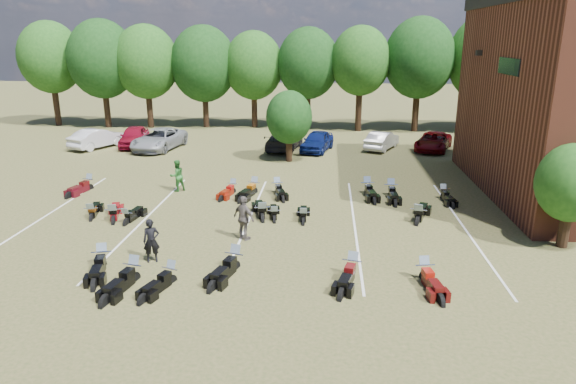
# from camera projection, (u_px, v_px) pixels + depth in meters

# --- Properties ---
(ground) EXTENTS (160.00, 160.00, 0.00)m
(ground) POSITION_uv_depth(u_px,v_px,m) (309.00, 248.00, 21.23)
(ground) COLOR brown
(ground) RESTS_ON ground
(car_0) EXTENTS (2.61, 4.92, 1.59)m
(car_0) POSITION_uv_depth(u_px,v_px,m) (134.00, 136.00, 40.83)
(car_0) COLOR maroon
(car_0) RESTS_ON ground
(car_1) EXTENTS (3.39, 4.89, 1.53)m
(car_1) POSITION_uv_depth(u_px,v_px,m) (97.00, 138.00, 40.31)
(car_1) COLOR silver
(car_1) RESTS_ON ground
(car_2) EXTENTS (3.45, 6.05, 1.59)m
(car_2) POSITION_uv_depth(u_px,v_px,m) (159.00, 139.00, 39.75)
(car_2) COLOR gray
(car_2) RESTS_ON ground
(car_3) EXTENTS (2.89, 5.45, 1.50)m
(car_3) POSITION_uv_depth(u_px,v_px,m) (284.00, 140.00, 39.59)
(car_3) COLOR black
(car_3) RESTS_ON ground
(car_4) EXTENTS (2.85, 4.81, 1.54)m
(car_4) POSITION_uv_depth(u_px,v_px,m) (317.00, 141.00, 39.13)
(car_4) COLOR #0B164F
(car_4) RESTS_ON ground
(car_5) EXTENTS (3.08, 4.47, 1.40)m
(car_5) POSITION_uv_depth(u_px,v_px,m) (382.00, 140.00, 39.78)
(car_5) COLOR #B7B6B1
(car_5) RESTS_ON ground
(car_6) EXTENTS (3.82, 5.36, 1.36)m
(car_6) POSITION_uv_depth(u_px,v_px,m) (433.00, 141.00, 39.47)
(car_6) COLOR #5C050A
(car_6) RESTS_ON ground
(car_7) EXTENTS (1.83, 4.41, 1.27)m
(car_7) POSITION_uv_depth(u_px,v_px,m) (520.00, 146.00, 38.03)
(car_7) COLOR #3B3C41
(car_7) RESTS_ON ground
(person_black) EXTENTS (0.73, 0.60, 1.72)m
(person_black) POSITION_uv_depth(u_px,v_px,m) (151.00, 241.00, 19.73)
(person_black) COLOR black
(person_black) RESTS_ON ground
(person_green) EXTENTS (1.10, 1.10, 1.80)m
(person_green) POSITION_uv_depth(u_px,v_px,m) (177.00, 176.00, 28.87)
(person_green) COLOR #286927
(person_green) RESTS_ON ground
(person_grey) EXTENTS (1.20, 1.05, 1.95)m
(person_grey) POSITION_uv_depth(u_px,v_px,m) (244.00, 218.00, 21.86)
(person_grey) COLOR #5A524D
(person_grey) RESTS_ON ground
(motorcycle_1) EXTENTS (1.20, 2.50, 1.34)m
(motorcycle_1) POSITION_uv_depth(u_px,v_px,m) (134.00, 281.00, 18.34)
(motorcycle_1) COLOR black
(motorcycle_1) RESTS_ON ground
(motorcycle_2) EXTENTS (1.29, 2.47, 1.32)m
(motorcycle_2) POSITION_uv_depth(u_px,v_px,m) (103.00, 268.00, 19.44)
(motorcycle_2) COLOR black
(motorcycle_2) RESTS_ON ground
(motorcycle_3) EXTENTS (1.32, 2.21, 1.17)m
(motorcycle_3) POSITION_uv_depth(u_px,v_px,m) (171.00, 283.00, 18.21)
(motorcycle_3) COLOR black
(motorcycle_3) RESTS_ON ground
(motorcycle_4) EXTENTS (1.40, 2.54, 1.35)m
(motorcycle_4) POSITION_uv_depth(u_px,v_px,m) (235.00, 270.00, 19.26)
(motorcycle_4) COLOR black
(motorcycle_4) RESTS_ON ground
(motorcycle_5) EXTENTS (1.31, 2.45, 1.30)m
(motorcycle_5) POSITION_uv_depth(u_px,v_px,m) (352.00, 277.00, 18.71)
(motorcycle_5) COLOR black
(motorcycle_5) RESTS_ON ground
(motorcycle_6) EXTENTS (1.07, 2.36, 1.27)m
(motorcycle_6) POSITION_uv_depth(u_px,v_px,m) (424.00, 281.00, 18.38)
(motorcycle_6) COLOR #430B09
(motorcycle_6) RESTS_ON ground
(motorcycle_7) EXTENTS (1.42, 2.51, 1.33)m
(motorcycle_7) POSITION_uv_depth(u_px,v_px,m) (114.00, 223.00, 24.13)
(motorcycle_7) COLOR maroon
(motorcycle_7) RESTS_ON ground
(motorcycle_8) EXTENTS (1.14, 2.22, 1.19)m
(motorcycle_8) POSITION_uv_depth(u_px,v_px,m) (92.00, 220.00, 24.52)
(motorcycle_8) COLOR black
(motorcycle_8) RESTS_ON ground
(motorcycle_9) EXTENTS (0.92, 2.14, 1.16)m
(motorcycle_9) POSITION_uv_depth(u_px,v_px,m) (127.00, 224.00, 23.94)
(motorcycle_9) COLOR black
(motorcycle_9) RESTS_ON ground
(motorcycle_10) EXTENTS (1.31, 2.53, 1.35)m
(motorcycle_10) POSITION_uv_depth(u_px,v_px,m) (262.00, 221.00, 24.42)
(motorcycle_10) COLOR black
(motorcycle_10) RESTS_ON ground
(motorcycle_11) EXTENTS (0.91, 2.07, 1.12)m
(motorcycle_11) POSITION_uv_depth(u_px,v_px,m) (274.00, 222.00, 24.30)
(motorcycle_11) COLOR black
(motorcycle_11) RESTS_ON ground
(motorcycle_12) EXTENTS (0.72, 2.08, 1.15)m
(motorcycle_12) POSITION_uv_depth(u_px,v_px,m) (303.00, 224.00, 24.01)
(motorcycle_12) COLOR black
(motorcycle_12) RESTS_ON ground
(motorcycle_13) EXTENTS (1.57, 2.64, 1.40)m
(motorcycle_13) POSITION_uv_depth(u_px,v_px,m) (417.00, 224.00, 24.01)
(motorcycle_13) COLOR black
(motorcycle_13) RESTS_ON ground
(motorcycle_14) EXTENTS (1.25, 2.39, 1.28)m
(motorcycle_14) POSITION_uv_depth(u_px,v_px,m) (89.00, 190.00, 29.37)
(motorcycle_14) COLOR #430911
(motorcycle_14) RESTS_ON ground
(motorcycle_15) EXTENTS (1.14, 2.16, 1.15)m
(motorcycle_15) POSITION_uv_depth(u_px,v_px,m) (233.00, 193.00, 28.70)
(motorcycle_15) COLOR maroon
(motorcycle_15) RESTS_ON ground
(motorcycle_16) EXTENTS (1.29, 2.33, 1.24)m
(motorcycle_16) POSITION_uv_depth(u_px,v_px,m) (277.00, 193.00, 28.75)
(motorcycle_16) COLOR black
(motorcycle_16) RESTS_ON ground
(motorcycle_17) EXTENTS (1.38, 2.49, 1.32)m
(motorcycle_17) POSITION_uv_depth(u_px,v_px,m) (254.00, 193.00, 28.66)
(motorcycle_17) COLOR black
(motorcycle_17) RESTS_ON ground
(motorcycle_18) EXTENTS (1.09, 2.51, 1.35)m
(motorcycle_18) POSITION_uv_depth(u_px,v_px,m) (367.00, 194.00, 28.57)
(motorcycle_18) COLOR black
(motorcycle_18) RESTS_ON ground
(motorcycle_19) EXTENTS (0.81, 2.42, 1.34)m
(motorcycle_19) POSITION_uv_depth(u_px,v_px,m) (390.00, 196.00, 28.21)
(motorcycle_19) COLOR black
(motorcycle_19) RESTS_ON ground
(motorcycle_20) EXTENTS (0.88, 2.11, 1.14)m
(motorcycle_20) POSITION_uv_depth(u_px,v_px,m) (443.00, 199.00, 27.67)
(motorcycle_20) COLOR black
(motorcycle_20) RESTS_ON ground
(tree_line) EXTENTS (56.00, 6.00, 9.79)m
(tree_line) POSITION_uv_depth(u_px,v_px,m) (311.00, 61.00, 47.15)
(tree_line) COLOR black
(tree_line) RESTS_ON ground
(young_tree_near_building) EXTENTS (2.80, 2.80, 4.16)m
(young_tree_near_building) POSITION_uv_depth(u_px,v_px,m) (572.00, 183.00, 20.62)
(young_tree_near_building) COLOR black
(young_tree_near_building) RESTS_ON ground
(young_tree_midfield) EXTENTS (3.20, 3.20, 4.70)m
(young_tree_midfield) POSITION_uv_depth(u_px,v_px,m) (289.00, 117.00, 35.27)
(young_tree_midfield) COLOR black
(young_tree_midfield) RESTS_ON ground
(parking_lines) EXTENTS (20.10, 14.00, 0.01)m
(parking_lines) POSITION_uv_depth(u_px,v_px,m) (248.00, 221.00, 24.31)
(parking_lines) COLOR silver
(parking_lines) RESTS_ON ground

